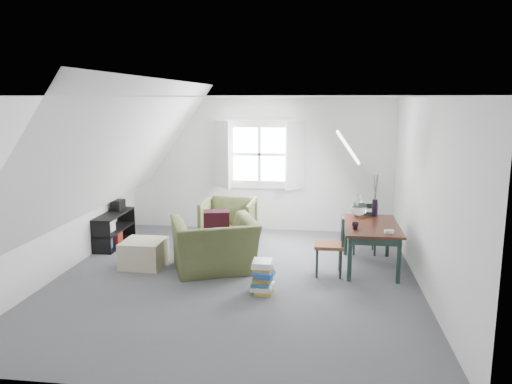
# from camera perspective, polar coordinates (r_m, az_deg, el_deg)

# --- Properties ---
(floor) EXTENTS (5.50, 5.50, 0.00)m
(floor) POSITION_cam_1_polar(r_m,az_deg,el_deg) (7.06, -2.39, -9.93)
(floor) COLOR #4E4E54
(floor) RESTS_ON ground
(ceiling) EXTENTS (5.50, 5.50, 0.00)m
(ceiling) POSITION_cam_1_polar(r_m,az_deg,el_deg) (6.61, -2.56, 10.82)
(ceiling) COLOR white
(ceiling) RESTS_ON wall_back
(wall_back) EXTENTS (5.00, 0.00, 5.00)m
(wall_back) POSITION_cam_1_polar(r_m,az_deg,el_deg) (9.41, 0.43, 3.14)
(wall_back) COLOR silver
(wall_back) RESTS_ON ground
(wall_front) EXTENTS (5.00, 0.00, 5.00)m
(wall_front) POSITION_cam_1_polar(r_m,az_deg,el_deg) (4.12, -9.15, -6.86)
(wall_front) COLOR silver
(wall_front) RESTS_ON ground
(wall_left) EXTENTS (0.00, 5.50, 5.50)m
(wall_left) POSITION_cam_1_polar(r_m,az_deg,el_deg) (7.56, -21.48, 0.55)
(wall_left) COLOR silver
(wall_left) RESTS_ON ground
(wall_right) EXTENTS (0.00, 5.50, 5.50)m
(wall_right) POSITION_cam_1_polar(r_m,az_deg,el_deg) (6.76, 18.90, -0.41)
(wall_right) COLOR silver
(wall_right) RESTS_ON ground
(slope_left) EXTENTS (3.19, 5.50, 4.48)m
(slope_left) POSITION_cam_1_polar(r_m,az_deg,el_deg) (7.08, -15.00, 4.58)
(slope_left) COLOR white
(slope_left) RESTS_ON wall_left
(slope_right) EXTENTS (3.19, 5.50, 4.48)m
(slope_right) POSITION_cam_1_polar(r_m,az_deg,el_deg) (6.56, 10.99, 4.29)
(slope_right) COLOR white
(slope_right) RESTS_ON wall_right
(dormer_window) EXTENTS (1.71, 0.35, 1.30)m
(dormer_window) POSITION_cam_1_polar(r_m,az_deg,el_deg) (9.31, 0.37, 4.30)
(dormer_window) COLOR white
(dormer_window) RESTS_ON wall_back
(skylight) EXTENTS (0.35, 0.75, 0.47)m
(skylight) POSITION_cam_1_polar(r_m,az_deg,el_deg) (7.85, 10.44, 5.11)
(skylight) COLOR white
(skylight) RESTS_ON slope_right
(armchair_near) EXTENTS (1.47, 1.39, 0.76)m
(armchair_near) POSITION_cam_1_polar(r_m,az_deg,el_deg) (7.43, -4.72, -8.87)
(armchair_near) COLOR #474C2A
(armchair_near) RESTS_ON floor
(armchair_far) EXTENTS (0.89, 0.91, 0.80)m
(armchair_far) POSITION_cam_1_polar(r_m,az_deg,el_deg) (8.64, -3.13, -6.05)
(armchair_far) COLOR #474C2A
(armchair_far) RESTS_ON floor
(throw_pillow) EXTENTS (0.42, 0.30, 0.39)m
(throw_pillow) POSITION_cam_1_polar(r_m,az_deg,el_deg) (7.38, -4.55, -3.43)
(throw_pillow) COLOR #3C101F
(throw_pillow) RESTS_ON armchair_near
(ottoman) EXTENTS (0.61, 0.61, 0.40)m
(ottoman) POSITION_cam_1_polar(r_m,az_deg,el_deg) (7.70, -12.71, -6.84)
(ottoman) COLOR #B6AA8A
(ottoman) RESTS_ON floor
(dining_table) EXTENTS (0.80, 1.33, 0.66)m
(dining_table) POSITION_cam_1_polar(r_m,az_deg,el_deg) (7.52, 12.99, -4.28)
(dining_table) COLOR #33150D
(dining_table) RESTS_ON floor
(demijohn) EXTENTS (0.24, 0.24, 0.34)m
(demijohn) POSITION_cam_1_polar(r_m,az_deg,el_deg) (7.89, 11.68, -1.82)
(demijohn) COLOR silver
(demijohn) RESTS_ON dining_table
(vase_twigs) EXTENTS (0.08, 0.09, 0.66)m
(vase_twigs) POSITION_cam_1_polar(r_m,az_deg,el_deg) (8.01, 13.41, -1.66)
(vase_twigs) COLOR black
(vase_twigs) RESTS_ON dining_table
(cup) EXTENTS (0.11, 0.11, 0.09)m
(cup) POSITION_cam_1_polar(r_m,az_deg,el_deg) (7.19, 11.25, -4.18)
(cup) COLOR black
(cup) RESTS_ON dining_table
(paper_box) EXTENTS (0.13, 0.10, 0.04)m
(paper_box) POSITION_cam_1_polar(r_m,az_deg,el_deg) (7.09, 14.98, -4.39)
(paper_box) COLOR white
(paper_box) RESTS_ON dining_table
(dining_chair_far) EXTENTS (0.40, 0.40, 0.86)m
(dining_chair_far) POSITION_cam_1_polar(r_m,az_deg,el_deg) (8.25, 12.30, -3.85)
(dining_chair_far) COLOR #5D2B14
(dining_chair_far) RESTS_ON floor
(dining_chair_near) EXTENTS (0.40, 0.40, 0.86)m
(dining_chair_near) POSITION_cam_1_polar(r_m,az_deg,el_deg) (7.17, 8.62, -5.91)
(dining_chair_near) COLOR #5D2B14
(dining_chair_near) RESTS_ON floor
(media_shelf) EXTENTS (0.36, 1.09, 0.56)m
(media_shelf) POSITION_cam_1_polar(r_m,az_deg,el_deg) (8.87, -16.09, -4.32)
(media_shelf) COLOR black
(media_shelf) RESTS_ON floor
(electronics_box) EXTENTS (0.19, 0.25, 0.19)m
(electronics_box) POSITION_cam_1_polar(r_m,az_deg,el_deg) (9.03, -15.49, -1.47)
(electronics_box) COLOR black
(electronics_box) RESTS_ON media_shelf
(magazine_stack) EXTENTS (0.32, 0.38, 0.42)m
(magazine_stack) POSITION_cam_1_polar(r_m,az_deg,el_deg) (6.53, 0.78, -9.66)
(magazine_stack) COLOR #B29933
(magazine_stack) RESTS_ON floor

